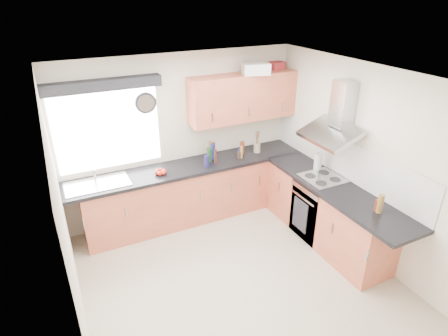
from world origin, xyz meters
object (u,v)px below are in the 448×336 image
oven (319,208)px  extractor_hood (336,118)px  upper_cabinets (243,97)px  washing_machine (126,210)px

oven → extractor_hood: size_ratio=1.09×
extractor_hood → upper_cabinets: size_ratio=0.46×
washing_machine → extractor_hood: bearing=-25.6°
upper_cabinets → washing_machine: bearing=-176.9°
oven → extractor_hood: extractor_hood is taller
oven → upper_cabinets: upper_cabinets is taller
upper_cabinets → washing_machine: size_ratio=2.17×
upper_cabinets → extractor_hood: bearing=-63.9°
washing_machine → upper_cabinets: bearing=2.6°
oven → washing_machine: size_ratio=1.09×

